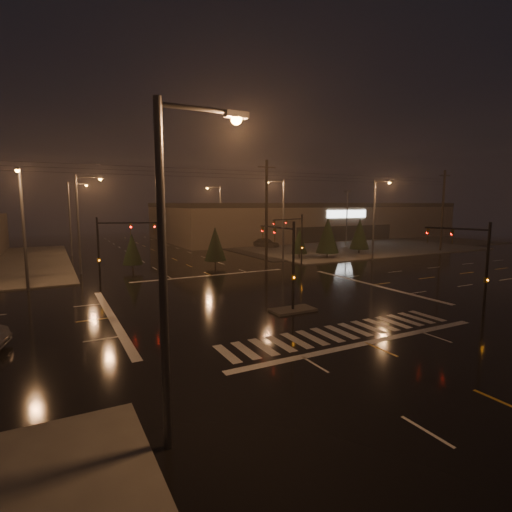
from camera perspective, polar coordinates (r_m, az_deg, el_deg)
The scene contains 27 objects.
ground at distance 30.48m, azimuth 1.16°, elevation -6.08°, with size 140.00×140.00×0.00m, color black.
sidewalk_ne at distance 71.71m, azimuth 10.67°, elevation 1.73°, with size 36.00×36.00×0.12m, color #413F3A.
median_island at distance 27.14m, azimuth 5.27°, elevation -7.67°, with size 3.00×1.60×0.15m, color #413F3A.
crosswalk at distance 23.30m, azimuth 12.08°, elevation -10.57°, with size 15.00×2.60×0.01m, color beige.
stop_bar_near at distance 21.89m, azimuth 15.49°, elevation -11.89°, with size 16.00×0.50×0.01m, color beige.
stop_bar_far at distance 40.26m, azimuth -6.41°, elevation -2.76°, with size 16.00×0.50×0.01m, color beige.
parking_lot at distance 73.42m, azimuth 14.70°, elevation 1.73°, with size 50.00×24.00×0.08m, color black.
retail_building at distance 87.26m, azimuth 6.79°, elevation 5.31°, with size 60.20×28.30×7.20m.
signal_mast_median at distance 27.19m, azimuth 4.30°, elevation 0.27°, with size 0.25×4.59×6.00m.
signal_mast_ne at distance 43.35m, azimuth 5.74°, elevation 3.03°, with size 4.84×1.86×6.00m.
signal_mast_nw at distance 36.56m, azimuth -20.01°, elevation 1.77°, with size 4.84×1.86×6.00m.
signal_mast_se at distance 29.59m, azimuth 28.68°, elevation -0.13°, with size 1.55×3.87×6.00m.
streetlight_0 at distance 11.46m, azimuth -11.73°, elevation 0.44°, with size 2.77×0.32×10.00m.
streetlight_1 at distance 44.08m, azimuth -23.70°, elevation 5.13°, with size 2.77×0.32×10.00m.
streetlight_2 at distance 60.04m, azimuth -24.80°, elevation 5.55°, with size 2.77×0.32×10.00m.
streetlight_3 at distance 49.09m, azimuth 3.64°, elevation 5.93°, with size 2.77×0.32×10.00m.
streetlight_4 at distance 66.99m, azimuth -5.33°, elevation 6.35°, with size 2.77×0.32×10.00m.
streetlight_5 at distance 37.20m, azimuth -30.36°, elevation 4.39°, with size 0.32×2.77×10.00m.
streetlight_6 at distance 51.94m, azimuth 16.77°, elevation 5.71°, with size 0.32×2.77×10.00m.
utility_pole_1 at distance 45.76m, azimuth 1.52°, elevation 6.23°, with size 2.20×0.32×12.00m.
utility_pole_2 at distance 65.81m, azimuth 25.11°, elevation 5.93°, with size 2.20×0.32×12.00m.
conifer_0 at distance 51.97m, azimuth 6.23°, elevation 2.13°, with size 2.07×2.07×3.93m.
conifer_1 at distance 53.20m, azimuth 10.20°, elevation 2.98°, with size 3.01×3.01×5.40m.
conifer_2 at distance 58.60m, azimuth 14.58°, elevation 3.09°, with size 2.77×2.77×5.03m.
conifer_3 at distance 44.34m, azimuth -17.27°, elevation 0.96°, with size 2.12×2.12×4.02m.
conifer_4 at distance 45.45m, azimuth -5.84°, elevation 1.76°, with size 2.47×2.47×4.55m.
car_parked at distance 64.95m, azimuth 1.39°, elevation 1.91°, with size 1.86×4.63×1.58m, color black.
Camera 1 is at (-14.29, -25.95, 7.19)m, focal length 28.00 mm.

